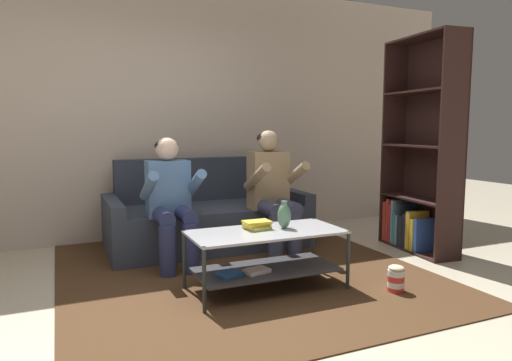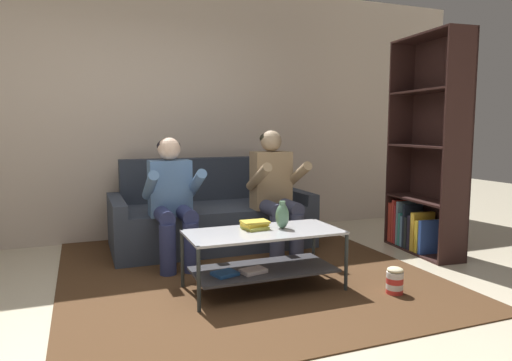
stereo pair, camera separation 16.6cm
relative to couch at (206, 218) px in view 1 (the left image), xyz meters
The scene contains 11 objects.
ground 1.94m from the couch, 108.75° to the right, with size 16.80×16.80×0.00m, color beige.
back_partition 1.46m from the couch, 133.85° to the left, with size 8.40×0.12×2.90m, color beige.
couch is the anchor object (origin of this frame).
person_seated_left 0.85m from the couch, 130.89° to the right, with size 0.50×0.58×1.17m.
person_seated_right 0.86m from the couch, 48.83° to the right, with size 0.50×0.58×1.23m.
coffee_table 1.47m from the couch, 89.63° to the right, with size 1.19×0.55×0.47m.
area_rug 0.91m from the couch, 89.30° to the right, with size 3.00×3.41×0.01m.
vase 1.48m from the couch, 82.41° to the right, with size 0.11×0.11×0.22m.
book_stack 1.40m from the couch, 90.76° to the right, with size 0.22×0.20×0.06m.
bookshelf 2.27m from the couch, 26.91° to the right, with size 0.39×0.93×2.15m.
popcorn_tub 2.14m from the couch, 64.78° to the right, with size 0.13×0.13×0.21m.
Camera 1 is at (-0.81, -2.77, 1.26)m, focal length 32.00 mm.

